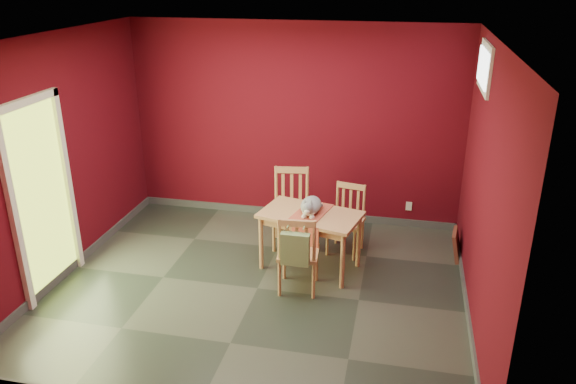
% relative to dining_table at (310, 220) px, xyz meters
% --- Properties ---
extents(ground, '(4.50, 4.50, 0.00)m').
position_rel_dining_table_xyz_m(ground, '(-0.48, -0.59, -0.61)').
color(ground, '#2D342D').
rests_on(ground, ground).
extents(room_shell, '(4.50, 4.50, 4.50)m').
position_rel_dining_table_xyz_m(room_shell, '(-0.48, -0.59, -0.56)').
color(room_shell, '#4C0712').
rests_on(room_shell, ground).
extents(doorway, '(0.06, 1.01, 2.13)m').
position_rel_dining_table_xyz_m(doorway, '(-2.71, -0.99, 0.51)').
color(doorway, '#B7D838').
rests_on(doorway, ground).
extents(window, '(0.05, 0.90, 0.50)m').
position_rel_dining_table_xyz_m(window, '(1.74, 0.41, 1.74)').
color(window, white).
rests_on(window, room_shell).
extents(outlet_plate, '(0.08, 0.02, 0.12)m').
position_rel_dining_table_xyz_m(outlet_plate, '(1.12, 1.39, -0.31)').
color(outlet_plate, silver).
rests_on(outlet_plate, room_shell).
extents(dining_table, '(1.24, 0.90, 0.70)m').
position_rel_dining_table_xyz_m(dining_table, '(0.00, 0.00, 0.00)').
color(dining_table, tan).
rests_on(dining_table, ground).
extents(table_runner, '(0.47, 0.74, 0.34)m').
position_rel_dining_table_xyz_m(table_runner, '(0.00, -0.11, 0.04)').
color(table_runner, '#AA4432').
rests_on(table_runner, dining_table).
extents(chair_far_left, '(0.53, 0.53, 0.99)m').
position_rel_dining_table_xyz_m(chair_far_left, '(-0.35, 0.57, -0.11)').
color(chair_far_left, tan).
rests_on(chair_far_left, ground).
extents(chair_far_right, '(0.47, 0.47, 0.86)m').
position_rel_dining_table_xyz_m(chair_far_right, '(0.37, 0.51, -0.17)').
color(chair_far_right, tan).
rests_on(chair_far_right, ground).
extents(chair_near, '(0.46, 0.46, 0.92)m').
position_rel_dining_table_xyz_m(chair_near, '(-0.04, -0.53, -0.14)').
color(chair_near, tan).
rests_on(chair_near, ground).
extents(tote_bag, '(0.30, 0.18, 0.42)m').
position_rel_dining_table_xyz_m(tote_bag, '(-0.03, -0.75, 0.01)').
color(tote_bag, '#6C8555').
rests_on(tote_bag, chair_near).
extents(cat, '(0.47, 0.54, 0.24)m').
position_rel_dining_table_xyz_m(cat, '(-0.00, 0.03, 0.21)').
color(cat, slate).
rests_on(cat, table_runner).
extents(picture_frame, '(0.16, 0.37, 0.36)m').
position_rel_dining_table_xyz_m(picture_frame, '(1.71, 0.60, -0.44)').
color(picture_frame, brown).
rests_on(picture_frame, ground).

